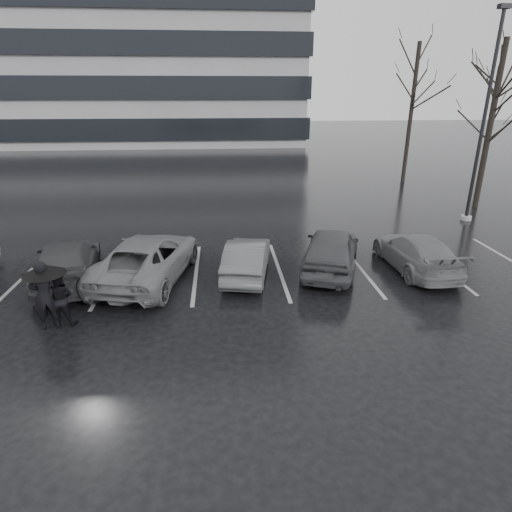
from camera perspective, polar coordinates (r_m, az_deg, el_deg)
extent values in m
plane|color=black|center=(12.24, 1.88, -6.45)|extent=(160.00, 160.00, 0.00)
cube|color=#9A9A9D|center=(62.86, -27.14, 26.68)|extent=(60.00, 25.00, 28.00)
cube|color=black|center=(62.41, -25.26, 15.83)|extent=(60.60, 25.60, 2.20)
cube|color=black|center=(62.31, -25.86, 19.46)|extent=(60.60, 25.60, 2.20)
cube|color=black|center=(62.46, -26.48, 23.09)|extent=(60.60, 25.60, 2.20)
cube|color=black|center=(62.86, -27.14, 26.68)|extent=(60.60, 25.60, 2.20)
imported|color=black|center=(14.55, 9.98, 0.93)|extent=(3.02, 4.57, 1.45)
imported|color=#323235|center=(13.92, -1.20, -0.22)|extent=(1.89, 3.81, 1.20)
imported|color=#505052|center=(14.04, -14.27, -0.26)|extent=(3.34, 5.43, 1.40)
imported|color=black|center=(14.74, -23.91, -0.67)|extent=(2.67, 4.75, 1.30)
imported|color=#505052|center=(15.35, 20.55, 0.47)|extent=(1.83, 4.23, 1.21)
imported|color=black|center=(11.90, -26.33, -4.72)|extent=(0.77, 0.62, 1.84)
imported|color=black|center=(12.00, -24.72, -5.11)|extent=(0.75, 0.59, 1.50)
cylinder|color=black|center=(12.02, -25.83, -5.31)|extent=(0.02, 0.02, 1.49)
cone|color=black|center=(11.70, -26.48, -1.61)|extent=(1.03, 1.03, 0.26)
sphere|color=black|center=(11.65, -26.58, -1.01)|extent=(0.05, 0.05, 0.05)
cylinder|color=#9A9A9D|center=(22.50, 26.20, 4.60)|extent=(0.49, 0.49, 0.20)
cylinder|color=black|center=(21.84, 28.06, 15.42)|extent=(0.16, 0.16, 8.78)
cube|color=black|center=(22.03, 30.25, 26.83)|extent=(0.49, 0.29, 0.18)
cube|color=#9E9EA1|center=(15.82, -28.69, -2.60)|extent=(0.12, 5.00, 0.00)
cube|color=#9E9EA1|center=(14.89, -18.81, -2.43)|extent=(0.12, 5.00, 0.00)
cube|color=#9E9EA1|center=(14.46, -7.99, -2.16)|extent=(0.12, 5.00, 0.00)
cube|color=#9E9EA1|center=(14.56, 3.08, -1.80)|extent=(0.12, 5.00, 0.00)
cube|color=#9E9EA1|center=(15.18, 13.61, -1.40)|extent=(0.12, 5.00, 0.00)
cube|color=#9E9EA1|center=(16.27, 23.02, -1.01)|extent=(0.12, 5.00, 0.00)
cylinder|color=black|center=(24.74, 28.74, 14.78)|extent=(0.26, 0.26, 8.00)
cylinder|color=black|center=(29.48, 28.57, 14.45)|extent=(0.26, 0.26, 7.00)
cylinder|color=black|center=(30.42, 19.94, 17.26)|extent=(0.26, 0.26, 8.50)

